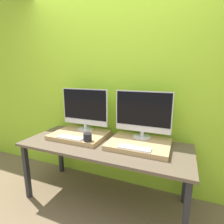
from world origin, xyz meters
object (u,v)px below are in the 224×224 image
Objects in this scene: keyboard_left at (70,137)px; mug at (88,137)px; monitor_right at (143,113)px; monitor_left at (85,108)px; keyboard_right at (134,148)px.

mug is at bearing 0.00° from keyboard_left.
monitor_left is at bearing 180.00° from monitor_right.
keyboard_left is 0.52× the size of monitor_right.
keyboard_left is (0.00, -0.34, -0.28)m from monitor_left.
mug is at bearing -147.60° from monitor_right.
mug is (0.23, 0.00, 0.04)m from keyboard_left.
monitor_right is 0.43m from keyboard_right.
monitor_left is 0.47m from mug.
keyboard_right is (0.75, -0.34, -0.28)m from monitor_left.
monitor_right is at bearing 32.40° from mug.
monitor_left is 1.93× the size of keyboard_left.
mug is 0.67m from monitor_right.
keyboard_left is 0.75m from keyboard_right.
mug is at bearing 180.00° from keyboard_right.
monitor_right reaches higher than keyboard_left.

